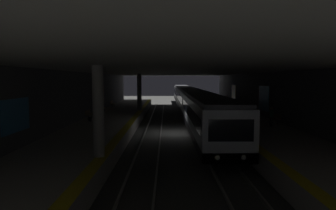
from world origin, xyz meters
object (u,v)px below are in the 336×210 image
Objects in this scene: bench_left_far at (232,102)px; backpack_on_floor at (90,119)px; bench_left_mid at (276,118)px; pillar_far at (139,92)px; pillar_near at (98,111)px; person_waiting_near at (102,111)px; metro_train at (189,100)px; suitcase_rolling at (255,115)px; person_walking_mid at (226,101)px; bench_right_mid at (102,108)px; person_standing_far at (271,116)px; bench_right_near at (89,114)px; bench_right_far at (112,103)px.

backpack_on_floor is (-15.70, 16.55, -0.32)m from bench_left_far.
pillar_far is at bearing 48.85° from bench_left_mid.
pillar_near reaches higher than person_waiting_near.
backpack_on_floor is at bearing 84.56° from bench_left_mid.
pillar_near is 1.00× the size of pillar_far.
suitcase_rolling is at bearing -153.23° from metro_train.
person_walking_mid reaches higher than bench_left_mid.
bench_right_mid is 1.04× the size of person_standing_far.
metro_train is at bearing -41.73° from bench_right_near.
backpack_on_floor is at bearing -176.17° from bench_right_mid.
backpack_on_floor is at bearing -177.91° from bench_right_far.
pillar_far is at bearing -27.58° from bench_right_near.
pillar_near is 2.96× the size of person_waiting_near.
pillar_near is at bearing -163.39° from bench_right_near.
pillar_far is 7.80m from metro_train.
bench_right_mid is 6.44m from bench_right_far.
person_waiting_near reaches higher than suitcase_rolling.
bench_right_mid is 6.30m from person_waiting_near.
metro_train is (26.06, -6.55, -1.30)m from pillar_near.
person_walking_mid reaches higher than suitcase_rolling.
bench_right_near is (-14.03, 17.07, 0.00)m from bench_left_far.
bench_left_far is 1.00× the size of bench_right_far.
pillar_near is 2.71× the size of person_walking_mid.
suitcase_rolling is at bearing -87.58° from bench_right_near.
pillar_far reaches higher than suitcase_rolling.
suitcase_rolling is (14.72, -12.27, -1.96)m from pillar_near.
pillar_far is at bearing 59.20° from suitcase_rolling.
person_walking_mid is at bearing -74.44° from pillar_far.
pillar_near is 2.68× the size of bench_left_mid.
bench_right_mid is 17.30m from suitcase_rolling.
person_standing_far is (-12.94, -11.89, -1.39)m from pillar_far.
pillar_far is at bearing 121.57° from metro_train.
backpack_on_floor is at bearing 16.54° from pillar_near.
bench_left_mid is 1.01× the size of person_walking_mid.
person_standing_far is (-4.79, -14.79, 0.06)m from person_waiting_near.
bench_right_mid is (-2.00, 4.18, -1.75)m from pillar_far.
person_standing_far reaches higher than bench_left_far.
bench_left_mid is at bearing -100.77° from bench_right_near.
backpack_on_floor is at bearing 130.32° from person_walking_mid.
pillar_far reaches higher than backpack_on_floor.
pillar_near reaches higher than bench_left_far.
bench_left_mid is 1.00× the size of bench_left_far.
pillar_near is at bearing 155.33° from bench_left_far.
suitcase_rolling is at bearing -125.54° from bench_right_far.
pillar_far is 17.20m from bench_left_mid.
metro_train is 17.12m from backpack_on_floor.
person_walking_mid is at bearing -71.66° from bench_right_mid.
metro_train is 31.01× the size of bench_right_far.
backpack_on_floor is (-1.53, 0.78, -0.63)m from person_waiting_near.
pillar_far reaches higher than bench_right_mid.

